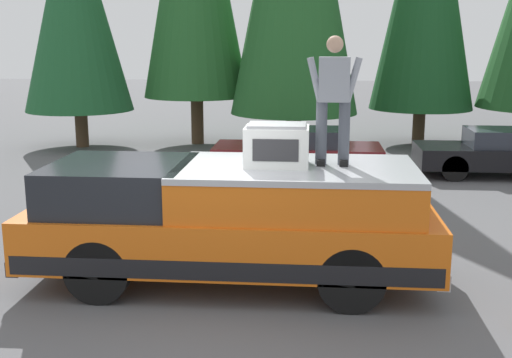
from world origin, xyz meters
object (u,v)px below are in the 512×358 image
(compressor_unit, at_px, (277,145))
(parked_car_black, at_px, (503,153))
(person_on_truck_bed, at_px, (334,97))
(parked_car_maroon, at_px, (298,152))
(pickup_truck, at_px, (231,221))

(compressor_unit, relative_size, parked_car_black, 0.20)
(person_on_truck_bed, height_order, parked_car_maroon, person_on_truck_bed)
(compressor_unit, relative_size, parked_car_maroon, 0.20)
(compressor_unit, xyz_separation_m, parked_car_black, (7.53, -5.13, -1.35))
(compressor_unit, bearing_deg, person_on_truck_bed, -79.17)
(pickup_truck, relative_size, parked_car_black, 1.35)
(compressor_unit, distance_m, person_on_truck_bed, 0.97)
(compressor_unit, distance_m, parked_car_maroon, 7.33)
(compressor_unit, xyz_separation_m, parked_car_maroon, (7.20, -0.14, -1.35))
(pickup_truck, distance_m, parked_car_maroon, 7.24)
(person_on_truck_bed, bearing_deg, parked_car_black, -30.77)
(person_on_truck_bed, height_order, parked_car_black, person_on_truck_bed)
(compressor_unit, height_order, person_on_truck_bed, person_on_truck_bed)
(pickup_truck, height_order, parked_car_maroon, pickup_truck)
(person_on_truck_bed, distance_m, parked_car_black, 8.82)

